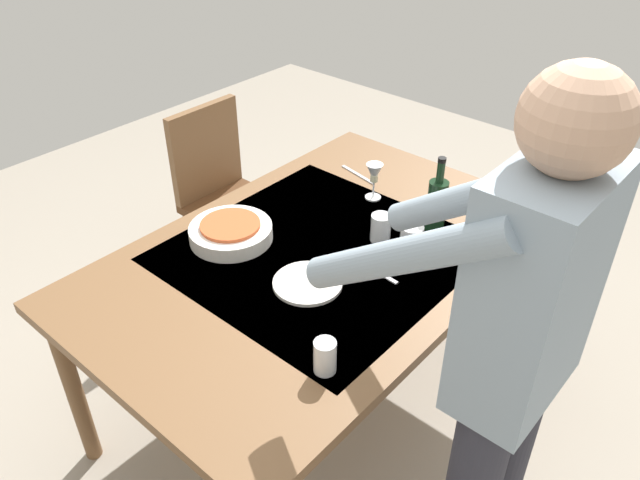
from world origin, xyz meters
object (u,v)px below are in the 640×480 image
Objects in this scene: wine_glass_left at (374,175)px; wine_bottle at (437,204)px; dinner_plate_near at (308,283)px; dining_table at (320,266)px; water_cup_near_right at (325,356)px; serving_bowl_pasta at (231,231)px; person_server at (509,357)px; chair_near at (222,187)px; water_cup_near_left at (411,240)px; water_cup_far_left at (381,228)px.

wine_bottle is at bearing 83.52° from wine_glass_left.
wine_glass_left is 0.66× the size of dinner_plate_near.
water_cup_near_right reaches higher than dining_table.
dining_table is at bearing 117.35° from serving_bowl_pasta.
person_server reaches higher than dinner_plate_near.
wine_bottle is (-0.38, 0.22, 0.17)m from dining_table.
dining_table is at bearing -106.44° from person_server.
dining_table is 1.00m from chair_near.
wine_glass_left is 0.50× the size of serving_bowl_pasta.
water_cup_near_right is (0.75, 1.31, 0.29)m from chair_near.
dining_table is 1.00× the size of person_server.
water_cup_near_left is 0.37× the size of serving_bowl_pasta.
serving_bowl_pasta is at bearing -62.65° from dining_table.
water_cup_near_left is (-0.44, -0.57, -0.14)m from person_server.
dinner_plate_near is (-0.07, -0.72, -0.19)m from person_server.
water_cup_near_left is (0.18, 0.02, -0.06)m from wine_bottle.
wine_glass_left reaches higher than dinner_plate_near.
dinner_plate_near is at bearing 28.62° from dining_table.
chair_near reaches higher than water_cup_far_left.
wine_bottle is at bearing 149.56° from water_cup_far_left.
dining_table is at bearing -30.28° from wine_bottle.
wine_glass_left reaches higher than serving_bowl_pasta.
dining_table is 7.37× the size of dinner_plate_near.
wine_glass_left is at bearing 95.43° from chair_near.
water_cup_far_left is 0.37m from dinner_plate_near.
water_cup_near_right is (0.42, 0.38, 0.12)m from dining_table.
water_cup_far_left reaches higher than dinner_plate_near.
water_cup_far_left is at bearing -30.44° from wine_bottle.
dinner_plate_near is at bearing 87.90° from serving_bowl_pasta.
dinner_plate_near is at bearing -13.67° from wine_bottle.
dining_table is at bearing -30.13° from water_cup_far_left.
serving_bowl_pasta is (0.15, -0.29, 0.10)m from dining_table.
wine_bottle is 0.75m from serving_bowl_pasta.
person_server reaches higher than dining_table.
chair_near is 3.96× the size of dinner_plate_near.
water_cup_far_left is at bearing 149.87° from dining_table.
person_server is (0.24, 0.81, 0.26)m from dining_table.
water_cup_near_left is 1.06× the size of water_cup_far_left.
water_cup_near_left is 0.63m from water_cup_near_right.
water_cup_near_right reaches higher than dinner_plate_near.
wine_bottle is 0.31m from wine_glass_left.
water_cup_near_left reaches higher than water_cup_far_left.
water_cup_near_left is 0.13m from water_cup_far_left.
water_cup_near_right is at bearing 23.33° from water_cup_far_left.
wine_glass_left is at bearing -168.79° from dining_table.
wine_bottle is (-0.62, -0.59, -0.09)m from person_server.
serving_bowl_pasta is (-0.26, -0.67, -0.02)m from water_cup_near_right.
dining_table is 0.48m from wine_bottle.
wine_glass_left is (-0.03, -0.31, -0.01)m from wine_bottle.
water_cup_far_left is (0.22, 0.20, -0.05)m from wine_glass_left.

